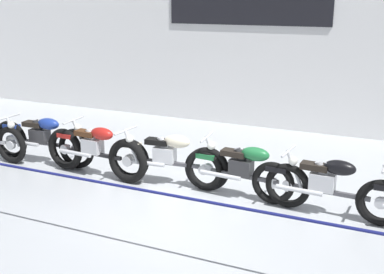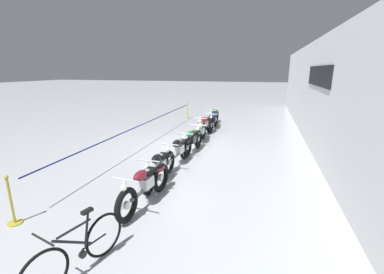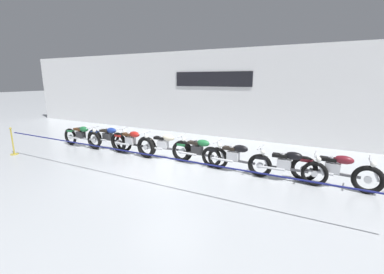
{
  "view_description": "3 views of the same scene",
  "coord_description": "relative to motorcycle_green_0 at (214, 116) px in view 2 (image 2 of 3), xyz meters",
  "views": [
    {
      "loc": [
        2.85,
        -6.22,
        3.14
      ],
      "look_at": [
        -0.18,
        0.53,
        0.96
      ],
      "focal_mm": 45.0,
      "sensor_mm": 36.0,
      "label": 1
    },
    {
      "loc": [
        9.54,
        3.17,
        3.02
      ],
      "look_at": [
        0.98,
        0.76,
        0.7
      ],
      "focal_mm": 24.0,
      "sensor_mm": 36.0,
      "label": 2
    },
    {
      "loc": [
        4.31,
        -6.71,
        2.81
      ],
      "look_at": [
        0.31,
        0.89,
        0.87
      ],
      "focal_mm": 24.0,
      "sensor_mm": 36.0,
      "label": 3
    }
  ],
  "objects": [
    {
      "name": "ground_plane",
      "position": [
        4.71,
        -0.45,
        -0.47
      ],
      "size": [
        120.0,
        120.0,
        0.0
      ],
      "primitive_type": "plane",
      "color": "#B2B7BC"
    },
    {
      "name": "motorcycle_red_2",
      "position": [
        2.64,
        0.08,
        0.01
      ],
      "size": [
        2.22,
        0.62,
        0.97
      ],
      "color": "black",
      "rests_on": "ground"
    },
    {
      "name": "motorcycle_green_0",
      "position": [
        0.0,
        0.0,
        0.0
      ],
      "size": [
        2.23,
        0.62,
        0.94
      ],
      "color": "black",
      "rests_on": "ground"
    },
    {
      "name": "motorcycle_cream_3",
      "position": [
        4.02,
        0.22,
        0.01
      ],
      "size": [
        2.2,
        0.62,
        0.95
      ],
      "color": "black",
      "rests_on": "ground"
    },
    {
      "name": "motorcycle_blue_1",
      "position": [
        1.3,
        0.24,
        0.02
      ],
      "size": [
        2.33,
        0.62,
        0.96
      ],
      "color": "black",
      "rests_on": "ground"
    },
    {
      "name": "motorcycle_green_4",
      "position": [
        5.39,
        0.21,
        -0.01
      ],
      "size": [
        2.15,
        0.62,
        0.93
      ],
      "color": "black",
      "rests_on": "ground"
    },
    {
      "name": "motorcycle_maroon_7",
      "position": [
        9.37,
        0.23,
        -0.01
      ],
      "size": [
        2.22,
        0.62,
        0.95
      ],
      "color": "black",
      "rests_on": "ground"
    },
    {
      "name": "stanchion_far_left",
      "position": [
        3.24,
        -2.0,
        0.28
      ],
      "size": [
        12.07,
        0.28,
        1.05
      ],
      "color": "gold",
      "rests_on": "ground"
    },
    {
      "name": "motorcycle_black_6",
      "position": [
        8.18,
        0.08,
        -0.01
      ],
      "size": [
        2.15,
        0.62,
        0.92
      ],
      "color": "black",
      "rests_on": "ground"
    },
    {
      "name": "back_wall",
      "position": [
        4.71,
        4.67,
        1.63
      ],
      "size": [
        28.0,
        0.29,
        4.2
      ],
      "color": "white",
      "rests_on": "ground"
    },
    {
      "name": "bicycle",
      "position": [
        11.56,
        0.18,
        -0.07
      ],
      "size": [
        1.71,
        0.59,
        0.97
      ],
      "color": "black",
      "rests_on": "ground"
    },
    {
      "name": "motorcycle_black_5",
      "position": [
        6.67,
        0.13,
        -0.01
      ],
      "size": [
        2.29,
        0.62,
        0.92
      ],
      "color": "black",
      "rests_on": "ground"
    },
    {
      "name": "stanchion_mid_left",
      "position": [
        10.8,
        -2.0,
        -0.11
      ],
      "size": [
        0.28,
        0.28,
        1.05
      ],
      "color": "gold",
      "rests_on": "ground"
    }
  ]
}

